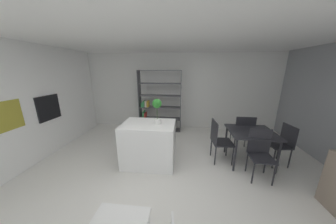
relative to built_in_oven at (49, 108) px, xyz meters
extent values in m
plane|color=silver|center=(2.86, -0.68, -1.16)|extent=(9.86, 9.86, 0.00)
cube|color=white|center=(2.86, -0.68, 1.47)|extent=(7.16, 5.69, 0.06)
cube|color=silver|center=(2.86, 2.14, 0.14)|extent=(7.16, 0.06, 2.60)
cube|color=white|center=(-0.34, -0.68, 0.14)|extent=(0.64, 5.13, 2.60)
cube|color=black|center=(0.00, 0.00, 0.00)|extent=(0.04, 0.61, 0.59)
cylinder|color=#B7BABC|center=(-0.03, 0.00, 0.24)|extent=(0.02, 0.49, 0.02)
cube|color=white|center=(2.50, -0.24, -0.69)|extent=(1.12, 0.80, 0.94)
cylinder|color=white|center=(2.69, -0.22, -0.17)|extent=(0.16, 0.16, 0.10)
cylinder|color=#476633|center=(2.69, -0.22, 0.01)|extent=(0.01, 0.01, 0.26)
sphere|color=#297728|center=(2.69, -0.22, 0.21)|extent=(0.19, 0.19, 0.19)
cube|color=#4C4C51|center=(1.74, 1.74, -0.14)|extent=(0.02, 0.33, 2.03)
cube|color=#4C4C51|center=(3.13, 1.74, -0.14)|extent=(0.02, 0.33, 2.03)
cube|color=#4C4C51|center=(2.44, 1.74, 0.86)|extent=(1.41, 0.33, 0.02)
cube|color=#4C4C51|center=(2.44, 1.74, -1.15)|extent=(1.41, 0.33, 0.02)
cube|color=#4C4C51|center=(2.44, 1.74, -0.74)|extent=(1.37, 0.33, 0.02)
cube|color=#4C4C51|center=(2.44, 1.74, -0.34)|extent=(1.37, 0.33, 0.02)
cube|color=#4C4C51|center=(2.44, 1.74, 0.05)|extent=(1.37, 0.33, 0.02)
cube|color=#4C4C51|center=(2.44, 1.74, 0.45)|extent=(1.37, 0.33, 0.02)
cube|color=#338E4C|center=(1.88, 1.74, -1.06)|extent=(0.04, 0.27, 0.15)
cube|color=#38383D|center=(1.94, 1.74, -1.06)|extent=(0.06, 0.27, 0.15)
cube|color=#8E4793|center=(2.00, 1.74, -1.03)|extent=(0.06, 0.27, 0.22)
cube|color=gold|center=(2.06, 1.74, -1.01)|extent=(0.04, 0.27, 0.26)
cube|color=#338E4C|center=(1.87, 1.74, -0.62)|extent=(0.05, 0.27, 0.22)
cube|color=red|center=(1.92, 1.74, -0.64)|extent=(0.04, 0.27, 0.17)
cube|color=#338E4C|center=(1.83, 1.74, -0.26)|extent=(0.05, 0.27, 0.14)
cube|color=#338E4C|center=(1.89, 1.74, -0.23)|extent=(0.04, 0.27, 0.20)
cube|color=silver|center=(1.97, 1.74, -0.22)|extent=(0.05, 0.27, 0.21)
cube|color=gold|center=(2.03, 1.74, -0.23)|extent=(0.05, 0.27, 0.19)
cube|color=white|center=(2.61, -2.10, -0.65)|extent=(0.60, 0.43, 0.02)
cube|color=white|center=(2.35, -1.92, -0.91)|extent=(0.04, 0.04, 0.50)
cube|color=#232328|center=(4.72, 0.02, -0.42)|extent=(0.94, 0.87, 0.03)
cylinder|color=#232328|center=(4.31, -0.35, -0.80)|extent=(0.04, 0.04, 0.72)
cylinder|color=#232328|center=(5.14, -0.35, -0.80)|extent=(0.04, 0.04, 0.72)
cylinder|color=#232328|center=(4.31, 0.40, -0.80)|extent=(0.04, 0.04, 0.72)
cylinder|color=#232328|center=(5.14, 0.40, -0.80)|extent=(0.04, 0.04, 0.72)
cube|color=#232328|center=(5.32, 0.02, -0.71)|extent=(0.45, 0.46, 0.03)
cube|color=#232328|center=(5.50, 0.05, -0.47)|extent=(0.08, 0.41, 0.44)
cylinder|color=#232328|center=(5.12, 0.17, -0.94)|extent=(0.03, 0.03, 0.44)
cylinder|color=#232328|center=(5.17, -0.17, -0.94)|extent=(0.03, 0.03, 0.44)
cylinder|color=#232328|center=(5.46, 0.22, -0.94)|extent=(0.03, 0.03, 0.44)
cylinder|color=#232328|center=(5.51, -0.13, -0.94)|extent=(0.03, 0.03, 0.44)
cube|color=#232328|center=(4.13, 0.02, -0.70)|extent=(0.47, 0.49, 0.03)
cube|color=#232328|center=(3.93, 0.01, -0.45)|extent=(0.06, 0.46, 0.49)
cylinder|color=#232328|center=(4.33, -0.16, -0.94)|extent=(0.03, 0.03, 0.44)
cylinder|color=#232328|center=(4.31, 0.23, -0.94)|extent=(0.03, 0.03, 0.44)
cylinder|color=#232328|center=(3.96, -0.19, -0.94)|extent=(0.03, 0.03, 0.44)
cylinder|color=#232328|center=(3.93, 0.20, -0.94)|extent=(0.03, 0.03, 0.44)
cube|color=#232328|center=(4.72, 0.58, -0.68)|extent=(0.46, 0.45, 0.03)
cube|color=#232328|center=(4.72, 0.37, -0.43)|extent=(0.45, 0.04, 0.48)
cylinder|color=#232328|center=(4.92, 0.77, -0.93)|extent=(0.03, 0.03, 0.46)
cylinder|color=#232328|center=(4.53, 0.77, -0.93)|extent=(0.03, 0.03, 0.46)
cylinder|color=#232328|center=(4.92, 0.38, -0.93)|extent=(0.03, 0.03, 0.46)
cylinder|color=#232328|center=(4.52, 0.39, -0.93)|extent=(0.03, 0.03, 0.46)
cube|color=#232328|center=(4.72, -0.53, -0.71)|extent=(0.43, 0.45, 0.03)
cube|color=#232328|center=(4.74, -0.33, -0.46)|extent=(0.41, 0.06, 0.49)
cylinder|color=#232328|center=(4.54, -0.70, -0.94)|extent=(0.03, 0.03, 0.43)
cylinder|color=#232328|center=(4.89, -0.72, -0.94)|extent=(0.03, 0.03, 0.43)
cylinder|color=#232328|center=(4.56, -0.34, -0.94)|extent=(0.03, 0.03, 0.43)
cylinder|color=#232328|center=(4.91, -0.36, -0.94)|extent=(0.03, 0.03, 0.43)
camera|label=1|loc=(3.25, -3.26, 0.89)|focal=16.46mm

